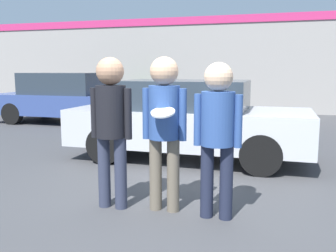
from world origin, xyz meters
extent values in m
plane|color=#3F3F42|center=(0.00, 0.00, 0.00)|extent=(56.00, 56.00, 0.00)
cube|color=gray|center=(0.00, 10.66, 1.89)|extent=(24.00, 0.18, 3.78)
cube|color=#CC2D6B|center=(0.00, 10.55, 3.63)|extent=(24.00, 0.04, 0.30)
cylinder|color=#2D3347|center=(-0.84, -0.39, 0.44)|extent=(0.15, 0.15, 0.88)
cylinder|color=#2D3347|center=(-0.62, -0.39, 0.44)|extent=(0.15, 0.15, 0.88)
cylinder|color=black|center=(-0.73, -0.39, 1.19)|extent=(0.36, 0.36, 0.62)
cylinder|color=black|center=(-0.94, -0.39, 1.17)|extent=(0.09, 0.09, 0.60)
cylinder|color=black|center=(-0.51, -0.39, 1.17)|extent=(0.09, 0.09, 0.60)
sphere|color=tan|center=(-0.73, -0.39, 1.67)|extent=(0.33, 0.33, 0.33)
cylinder|color=#665B4C|center=(-0.20, -0.30, 0.44)|extent=(0.15, 0.15, 0.88)
cylinder|color=#665B4C|center=(0.02, -0.30, 0.44)|extent=(0.15, 0.15, 0.88)
cylinder|color=#2D4C8C|center=(-0.09, -0.30, 1.19)|extent=(0.37, 0.37, 0.62)
cylinder|color=#2D4C8C|center=(-0.31, -0.30, 1.17)|extent=(0.09, 0.09, 0.61)
cylinder|color=#2D4C8C|center=(0.14, -0.30, 1.17)|extent=(0.09, 0.09, 0.61)
sphere|color=tan|center=(-0.09, -0.30, 1.67)|extent=(0.33, 0.33, 0.33)
cylinder|color=white|center=(-0.02, -0.57, 1.22)|extent=(0.27, 0.26, 0.10)
cylinder|color=#1E2338|center=(0.44, -0.36, 0.42)|extent=(0.15, 0.15, 0.85)
cylinder|color=#1E2338|center=(0.66, -0.36, 0.42)|extent=(0.15, 0.15, 0.85)
cylinder|color=#2D4C8C|center=(0.55, -0.36, 1.15)|extent=(0.37, 0.37, 0.60)
cylinder|color=#2D4C8C|center=(0.33, -0.36, 1.13)|extent=(0.09, 0.09, 0.58)
cylinder|color=#2D4C8C|center=(0.78, -0.36, 1.13)|extent=(0.09, 0.09, 0.58)
sphere|color=#DBB28E|center=(0.55, -0.36, 1.61)|extent=(0.32, 0.32, 0.32)
cube|color=#B7BABF|center=(-0.42, 2.34, 0.62)|extent=(4.41, 1.75, 0.67)
cube|color=#28333D|center=(-0.50, 2.34, 1.22)|extent=(2.29, 1.51, 0.53)
cylinder|color=black|center=(0.95, 3.12, 0.34)|extent=(0.68, 0.22, 0.68)
cylinder|color=black|center=(0.95, 1.56, 0.34)|extent=(0.68, 0.22, 0.68)
cylinder|color=black|center=(-1.78, 3.12, 0.34)|extent=(0.68, 0.22, 0.68)
cylinder|color=black|center=(-1.78, 1.56, 0.34)|extent=(0.68, 0.22, 0.68)
cube|color=#334784|center=(-5.30, 6.05, 0.60)|extent=(4.64, 1.92, 0.64)
cube|color=#28333D|center=(-5.39, 6.05, 1.25)|extent=(2.41, 1.65, 0.66)
cylinder|color=black|center=(-3.86, 6.91, 0.33)|extent=(0.66, 0.22, 0.66)
cylinder|color=black|center=(-3.86, 5.19, 0.33)|extent=(0.66, 0.22, 0.66)
cylinder|color=black|center=(-6.74, 6.91, 0.33)|extent=(0.66, 0.22, 0.66)
cylinder|color=black|center=(-6.74, 5.19, 0.33)|extent=(0.66, 0.22, 0.66)
sphere|color=#387A3D|center=(-4.36, 9.87, 0.60)|extent=(1.20, 1.20, 1.20)
camera|label=1|loc=(1.20, -4.45, 1.69)|focal=40.00mm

